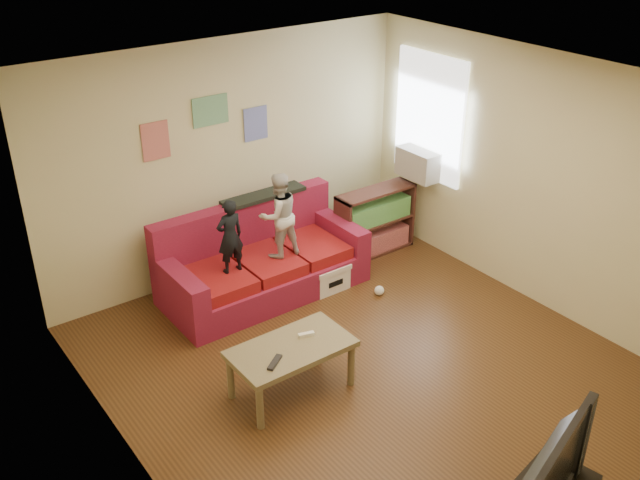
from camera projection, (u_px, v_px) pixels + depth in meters
room_shell at (375, 244)px, 6.14m from camera, size 4.52×5.02×2.72m
sofa at (260, 263)px, 7.91m from camera, size 2.24×1.03×0.99m
child_a at (230, 236)px, 7.30m from camera, size 0.30×0.20×0.81m
child_b at (279, 215)px, 7.58m from camera, size 0.48×0.38×0.95m
coffee_table at (291, 353)px, 6.29m from camera, size 1.09×0.60×0.49m
remote at (275, 362)px, 6.04m from camera, size 0.21×0.17×0.02m
game_controller at (306, 334)px, 6.40m from camera, size 0.15×0.08×0.03m
bookshelf at (375, 225)px, 8.68m from camera, size 1.04×0.31×0.83m
window at (429, 117)px, 8.35m from camera, size 0.04×1.08×1.48m
ac_unit at (419, 164)px, 8.55m from camera, size 0.28×0.55×0.35m
artwork_left at (156, 141)px, 7.28m from camera, size 0.30×0.01×0.40m
artwork_center at (210, 111)px, 7.53m from camera, size 0.42×0.01×0.32m
artwork_right at (256, 124)px, 7.94m from camera, size 0.30×0.01×0.38m
file_box at (327, 276)px, 8.01m from camera, size 0.45×0.34×0.31m
television at (536, 476)px, 4.48m from camera, size 1.17×0.49×0.68m
tissue at (379, 291)px, 7.92m from camera, size 0.12×0.12×0.11m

